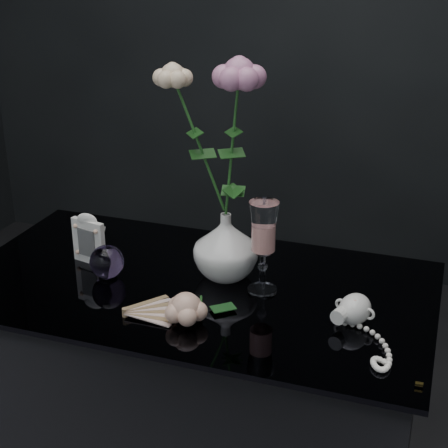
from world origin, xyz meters
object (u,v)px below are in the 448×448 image
at_px(vase, 226,246).
at_px(paperweight, 107,262).
at_px(picture_frame, 89,238).
at_px(pearl_jar, 355,308).
at_px(loose_rose, 186,308).
at_px(wine_glass, 263,248).

height_order(vase, paperweight, vase).
distance_m(picture_frame, paperweight, 0.10).
bearing_deg(picture_frame, pearl_jar, 6.58).
distance_m(vase, loose_rose, 0.22).
xyz_separation_m(wine_glass, loose_rose, (-0.11, -0.18, -0.07)).
height_order(vase, loose_rose, vase).
bearing_deg(paperweight, loose_rose, -27.10).
bearing_deg(wine_glass, vase, 158.23).
bearing_deg(paperweight, wine_glass, 8.53).
bearing_deg(wine_glass, loose_rose, -121.63).
bearing_deg(paperweight, picture_frame, 143.87).
relative_size(loose_rose, pearl_jar, 0.85).
distance_m(paperweight, loose_rose, 0.27).
bearing_deg(picture_frame, vase, 19.00).
relative_size(wine_glass, paperweight, 2.67).
bearing_deg(pearl_jar, vase, 179.46).
bearing_deg(vase, pearl_jar, -18.67).
bearing_deg(picture_frame, loose_rose, -16.73).
xyz_separation_m(picture_frame, pearl_jar, (0.63, -0.07, -0.03)).
xyz_separation_m(vase, pearl_jar, (0.31, -0.10, -0.04)).
relative_size(picture_frame, pearl_jar, 0.56).
distance_m(vase, paperweight, 0.27).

